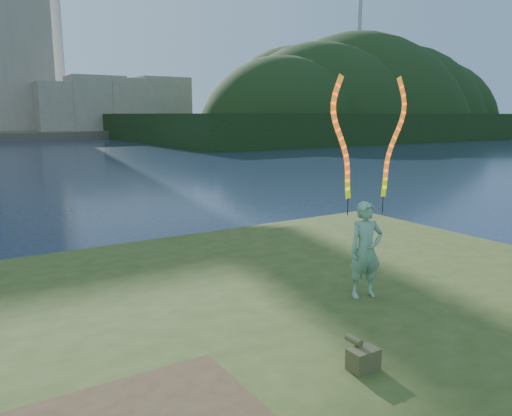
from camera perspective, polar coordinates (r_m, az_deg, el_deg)
ground at (r=8.77m, az=-6.98°, el=-15.83°), size 320.00×320.00×0.00m
grassy_knoll at (r=6.85m, az=1.74°, el=-20.68°), size 20.00×18.00×0.80m
wooded_hill at (r=92.01m, az=11.11°, el=8.12°), size 78.00×50.00×63.00m
woman_with_ribbons at (r=8.61m, az=12.52°, el=-0.96°), size 2.00×0.66×4.04m
canvas_bag at (r=6.56m, az=12.08°, el=-16.39°), size 0.37×0.43×0.36m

